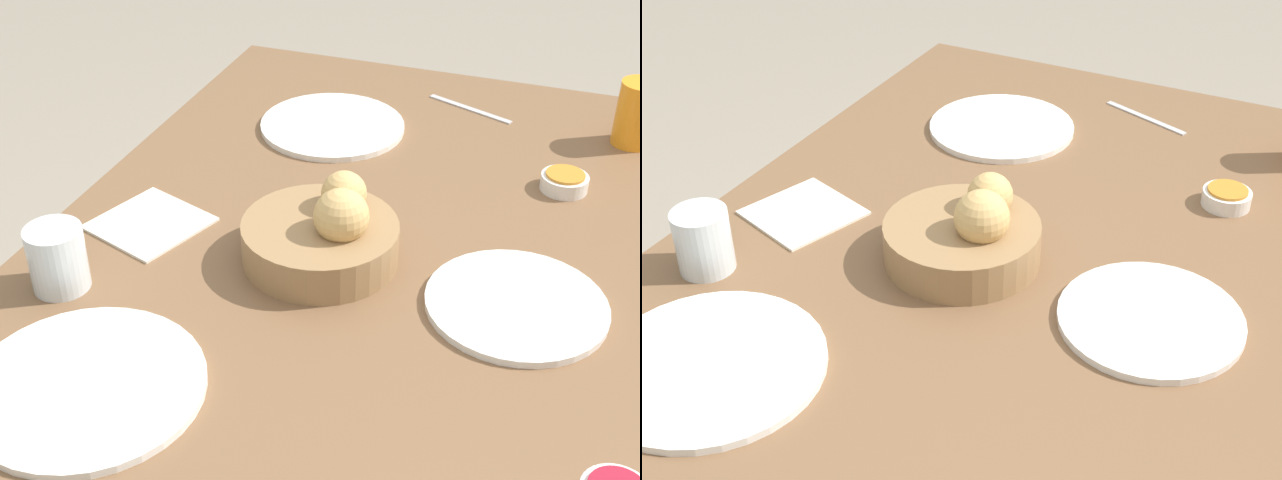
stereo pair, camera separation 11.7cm
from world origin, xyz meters
TOP-DOWN VIEW (x-y plane):
  - dining_table at (0.00, 0.00)m, footprint 1.28×0.88m
  - bread_basket at (0.02, -0.05)m, footprint 0.21×0.21m
  - plate_near_left at (-0.34, -0.16)m, footprint 0.24×0.24m
  - plate_near_right at (0.35, -0.21)m, footprint 0.27×0.27m
  - plate_far_center at (0.04, 0.21)m, footprint 0.23×0.23m
  - water_tumbler at (0.19, -0.34)m, footprint 0.07×0.07m
  - jam_bowl_honey at (-0.27, 0.23)m, footprint 0.07×0.07m
  - knife_silver at (-0.50, 0.04)m, footprint 0.07×0.16m
  - napkin at (0.03, -0.31)m, footprint 0.18×0.18m

SIDE VIEW (x-z plane):
  - dining_table at x=0.00m, z-range 0.27..1.03m
  - knife_silver at x=-0.50m, z-range 0.76..0.76m
  - napkin at x=0.03m, z-range 0.76..0.76m
  - plate_near_left at x=-0.34m, z-range 0.76..0.77m
  - plate_near_right at x=0.35m, z-range 0.76..0.77m
  - plate_far_center at x=0.04m, z-range 0.76..0.77m
  - jam_bowl_honey at x=-0.27m, z-range 0.76..0.79m
  - bread_basket at x=0.02m, z-range 0.74..0.85m
  - water_tumbler at x=0.19m, z-range 0.76..0.85m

